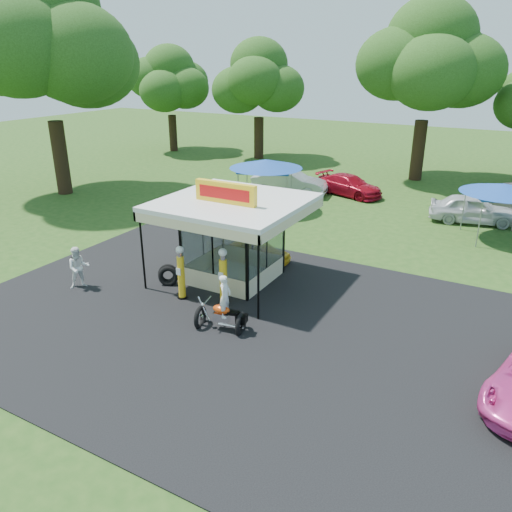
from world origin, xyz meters
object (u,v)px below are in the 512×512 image
object	(u,v)px
bg_car_c	(473,209)
tent_west	(266,164)
gas_pump_right	(223,278)
spectator_west	(79,268)
tent_east	(503,189)
gas_pump_left	(181,274)
gas_station_kiosk	(233,238)
bg_car_a	(289,182)
bg_car_b	(349,185)
kiosk_car	(260,251)
motorcycle	(224,308)

from	to	relation	value
bg_car_c	tent_west	bearing A→B (deg)	94.17
gas_pump_right	spectator_west	size ratio (longest dim) A/B	1.31
tent_west	bg_car_c	bearing A→B (deg)	16.09
gas_pump_right	tent_east	distance (m)	15.22
gas_pump_left	bg_car_c	xyz separation A→B (m)	(8.30, 15.44, -0.24)
gas_station_kiosk	bg_car_a	distance (m)	14.14
bg_car_b	tent_east	size ratio (longest dim) A/B	1.14
bg_car_c	tent_west	xyz separation A→B (m)	(-11.24, -3.24, 1.95)
kiosk_car	spectator_west	world-z (taller)	spectator_west
bg_car_c	tent_west	world-z (taller)	tent_west
bg_car_b	tent_west	size ratio (longest dim) A/B	1.08
gas_station_kiosk	gas_pump_right	size ratio (longest dim) A/B	2.40
kiosk_car	tent_west	world-z (taller)	tent_west
tent_west	gas_station_kiosk	bearing A→B (deg)	-69.08
gas_pump_right	motorcycle	size ratio (longest dim) A/B	1.08
motorcycle	kiosk_car	world-z (taller)	motorcycle
gas_pump_right	spectator_west	distance (m)	5.99
gas_pump_left	motorcycle	bearing A→B (deg)	-24.72
kiosk_car	tent_east	xyz separation A→B (m)	(8.93, 8.45, 2.09)
spectator_west	tent_west	distance (m)	13.56
gas_pump_left	bg_car_b	xyz separation A→B (m)	(0.37, 17.77, -0.35)
spectator_west	tent_west	world-z (taller)	tent_west
bg_car_c	bg_car_b	bearing A→B (deg)	61.73
kiosk_car	spectator_west	bearing A→B (deg)	140.17
gas_pump_right	bg_car_c	bearing A→B (deg)	66.32
motorcycle	tent_east	distance (m)	16.11
bg_car_c	tent_east	size ratio (longest dim) A/B	1.12
spectator_west	bg_car_b	distance (m)	19.47
gas_station_kiosk	bg_car_b	bearing A→B (deg)	91.50
gas_pump_left	spectator_west	distance (m)	4.30
gas_station_kiosk	bg_car_c	bearing A→B (deg)	59.80
gas_pump_right	bg_car_c	world-z (taller)	gas_pump_right
bg_car_b	tent_east	distance (m)	10.58
gas_pump_left	tent_east	distance (m)	16.42
gas_pump_left	bg_car_b	world-z (taller)	gas_pump_left
kiosk_car	tent_west	bearing A→B (deg)	26.32
gas_pump_left	bg_car_c	world-z (taller)	gas_pump_left
gas_pump_right	spectator_west	bearing A→B (deg)	-165.59
kiosk_car	gas_pump_left	bearing A→B (deg)	170.67
motorcycle	bg_car_a	size ratio (longest dim) A/B	0.42
gas_pump_left	gas_pump_right	bearing A→B (deg)	10.72
motorcycle	gas_pump_right	bearing A→B (deg)	111.73
gas_pump_left	tent_east	xyz separation A→B (m)	(9.71, 13.16, 1.55)
gas_pump_right	tent_west	world-z (taller)	tent_west
motorcycle	kiosk_car	xyz separation A→B (m)	(-1.88, 5.93, -0.33)
gas_pump_left	gas_pump_right	world-z (taller)	gas_pump_right
kiosk_car	tent_east	size ratio (longest dim) A/B	0.69
gas_pump_right	bg_car_b	xyz separation A→B (m)	(-1.30, 17.45, -0.40)
bg_car_b	bg_car_c	distance (m)	8.27
gas_pump_right	bg_car_b	size ratio (longest dim) A/B	0.48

